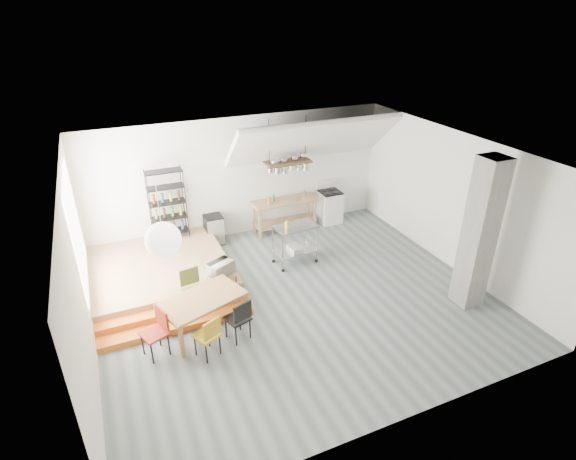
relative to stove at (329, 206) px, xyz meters
name	(u,v)px	position (x,y,z in m)	size (l,w,h in m)	color
floor	(296,299)	(-2.50, -3.16, -0.48)	(8.00, 8.00, 0.00)	#555F62
wall_back	(241,178)	(-2.50, 0.34, 1.12)	(8.00, 0.04, 3.20)	silver
wall_left	(79,277)	(-6.50, -3.16, 1.12)	(0.04, 7.00, 3.20)	silver
wall_right	(454,202)	(1.50, -3.16, 1.12)	(0.04, 7.00, 3.20)	silver
ceiling	(297,156)	(-2.50, -3.16, 2.72)	(8.00, 7.00, 0.02)	white
slope_ceiling	(313,140)	(-0.70, -0.26, 2.07)	(4.40, 1.80, 0.15)	white
window_pane	(76,229)	(-6.48, -1.66, 1.32)	(0.02, 2.50, 2.20)	white
platform	(161,271)	(-5.00, -1.16, -0.28)	(3.00, 3.00, 0.40)	olive
step_lower	(178,325)	(-5.00, -3.11, -0.41)	(3.00, 0.35, 0.13)	orange
step_upper	(174,312)	(-5.00, -2.76, -0.35)	(3.00, 0.35, 0.27)	orange
concrete_column	(479,234)	(0.80, -4.66, 1.12)	(0.50, 0.50, 3.20)	slate
kitchen_counter	(285,210)	(-1.40, -0.01, 0.15)	(1.80, 0.60, 0.91)	olive
stove	(329,206)	(0.00, 0.00, 0.00)	(0.60, 0.60, 1.18)	white
pot_rack	(289,165)	(-1.37, -0.23, 1.50)	(1.20, 0.50, 1.43)	#3B2817
wire_shelving	(167,203)	(-4.50, 0.04, 0.85)	(0.88, 0.38, 1.80)	black
microwave_shelf	(221,275)	(-3.90, -2.41, 0.07)	(0.60, 0.40, 0.16)	olive
paper_lantern	(163,240)	(-5.10, -3.55, 1.72)	(0.60, 0.60, 0.60)	white
dining_table	(202,302)	(-4.54, -3.36, 0.18)	(1.76, 1.33, 0.74)	olive
chair_mustard	(209,334)	(-4.62, -4.13, 0.03)	(0.52, 0.52, 0.85)	gold
chair_black	(240,317)	(-3.99, -3.91, 0.05)	(0.51, 0.51, 0.88)	black
chair_olive	(192,287)	(-4.57, -2.62, 0.07)	(0.48, 0.48, 0.93)	#5C6C33
chair_red	(157,329)	(-5.43, -3.66, 0.06)	(0.54, 0.54, 0.91)	#AA2B18
rolling_cart	(295,239)	(-1.88, -1.74, 0.17)	(1.06, 0.66, 1.00)	silver
mini_fridge	(214,230)	(-3.40, 0.04, -0.09)	(0.46, 0.46, 0.78)	black
microwave	(221,268)	(-3.90, -2.41, 0.23)	(0.52, 0.35, 0.29)	beige
bowl	(292,199)	(-1.22, -0.06, 0.45)	(0.20, 0.20, 0.05)	silver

